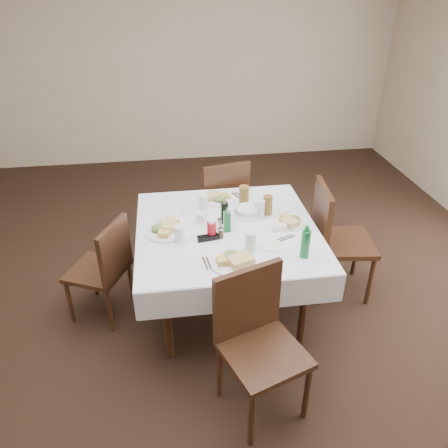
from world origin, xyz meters
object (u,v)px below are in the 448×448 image
Objects in this scene: chair_east at (333,234)px; ketchup_bottle at (212,229)px; water_e at (260,209)px; oil_cruet_green at (227,221)px; water_n at (204,202)px; bread_basket at (247,212)px; green_bottle at (305,243)px; dining_table at (227,237)px; water_w at (179,234)px; chair_south at (256,334)px; water_s at (251,242)px; coffee_mug at (201,218)px; chair_west at (106,265)px; oil_cruet_dark at (224,212)px; chair_north at (223,200)px.

chair_east is 1.09m from ketchup_bottle.
oil_cruet_green reaches higher than water_e.
bread_basket is at bearing -24.87° from water_n.
oil_cruet_green is at bearing 139.07° from green_bottle.
dining_table is 0.42m from water_w.
bread_basket is 0.29m from oil_cruet_green.
chair_east reaches higher than bread_basket.
water_s is at bearing 82.84° from chair_south.
chair_west is at bearing -173.64° from coffee_mug.
chair_south is at bearing -97.16° from water_s.
chair_west is 0.69m from water_w.
water_w is at bearing -163.51° from oil_cruet_green.
water_s is at bearing -73.21° from oil_cruet_dark.
ketchup_bottle is (-0.42, -0.25, -0.00)m from water_e.
water_e is at bearing 9.29° from oil_cruet_dark.
chair_north is 0.77m from bread_basket.
chair_north is 7.32× the size of water_w.
ketchup_bottle reaches higher than coffee_mug.
coffee_mug is (-1.09, 0.02, 0.23)m from chair_east.
dining_table is 6.74× the size of oil_cruet_green.
coffee_mug is at bearing 6.36° from chair_west.
chair_east is 8.23× the size of coffee_mug.
chair_north is 6.48× the size of water_s.
oil_cruet_dark is (-0.13, 0.42, 0.02)m from water_s.
water_s is at bearing -152.35° from chair_east.
oil_cruet_green reaches higher than ketchup_bottle.
water_n is 0.64× the size of oil_cruet_green.
water_n is 0.99m from green_bottle.
oil_cruet_dark reaches higher than bread_basket.
water_n is 0.44m from ketchup_bottle.
green_bottle reaches higher than chair_north.
water_s is 0.52m from water_w.
water_e is (1.23, 0.11, 0.34)m from chair_west.
chair_east is (0.90, 0.09, -0.11)m from dining_table.
oil_cruet_dark is (0.94, 0.06, 0.36)m from chair_west.
chair_south is 4.71× the size of bread_basket.
dining_table is at bearing -30.33° from coffee_mug.
bread_basket is at bearing 81.66° from water_s.
oil_cruet_green is at bearing 16.49° from water_w.
water_s is 0.72× the size of oil_cruet_green.
green_bottle reaches higher than coffee_mug.
bread_basket is (1.13, 0.14, 0.30)m from chair_west.
chair_north is at bearing 66.03° from water_w.
chair_north is at bearing 77.45° from ketchup_bottle.
water_n is 0.59× the size of oil_cruet_dark.
water_s is 0.43m from oil_cruet_dark.
water_n is 0.88× the size of ketchup_bottle.
oil_cruet_green is (0.36, 0.11, 0.02)m from water_w.
oil_cruet_dark is 0.13m from oil_cruet_green.
water_n is at bearing -112.74° from chair_north.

